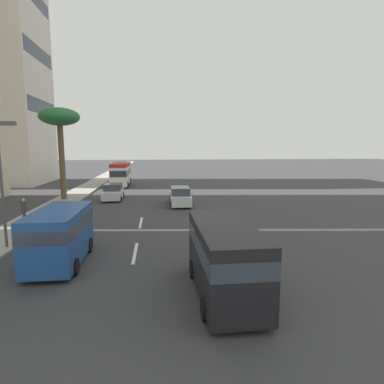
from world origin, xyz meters
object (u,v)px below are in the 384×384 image
at_px(van_fourth, 224,255).
at_px(street_lamp, 3,170).
at_px(pedestrian_near_lamp, 24,209).
at_px(palm_tree, 60,120).
at_px(car_second, 113,192).
at_px(van_lead, 60,233).
at_px(car_third, 180,196).
at_px(minibus_fifth, 121,173).

bearing_deg(van_fourth, street_lamp, 58.12).
xyz_separation_m(pedestrian_near_lamp, palm_tree, (9.52, -0.04, 6.76)).
relative_size(car_second, pedestrian_near_lamp, 2.53).
distance_m(van_fourth, street_lamp, 12.04).
height_order(van_lead, car_second, van_lead).
height_order(pedestrian_near_lamp, palm_tree, palm_tree).
relative_size(van_lead, car_third, 1.05).
height_order(van_lead, street_lamp, street_lamp).
distance_m(van_lead, car_second, 17.66).
height_order(palm_tree, street_lamp, palm_tree).
distance_m(van_lead, pedestrian_near_lamp, 9.56).
height_order(van_fourth, street_lamp, street_lamp).
xyz_separation_m(van_lead, car_second, (17.65, -0.04, -0.66)).
xyz_separation_m(car_third, minibus_fifth, (15.09, 6.84, 0.92)).
height_order(pedestrian_near_lamp, street_lamp, street_lamp).
bearing_deg(van_fourth, minibus_fifth, 12.11).
bearing_deg(minibus_fifth, van_fourth, 12.11).
xyz_separation_m(pedestrian_near_lamp, street_lamp, (-5.93, -1.53, 3.12)).
xyz_separation_m(van_fourth, street_lamp, (6.20, 9.97, 2.67)).
bearing_deg(palm_tree, car_third, -108.67).
bearing_deg(pedestrian_near_lamp, car_second, 37.65).
distance_m(minibus_fifth, street_lamp, 27.01).
bearing_deg(car_third, car_second, 60.35).
height_order(car_second, street_lamp, street_lamp).
relative_size(pedestrian_near_lamp, palm_tree, 0.18).
relative_size(car_second, street_lamp, 0.63).
bearing_deg(minibus_fifth, van_lead, 0.71).
relative_size(van_lead, palm_tree, 0.55).
bearing_deg(car_second, van_fourth, 17.21).
bearing_deg(van_lead, palm_tree, -165.02).
bearing_deg(car_third, street_lamp, 140.09).
relative_size(van_fourth, palm_tree, 0.61).
distance_m(van_lead, car_third, 15.43).
distance_m(car_third, palm_tree, 13.77).
bearing_deg(car_third, pedestrian_near_lamp, 116.89).
height_order(van_fourth, palm_tree, palm_tree).
relative_size(van_fourth, minibus_fifth, 0.76).
bearing_deg(minibus_fifth, palm_tree, -21.28).
xyz_separation_m(van_lead, palm_tree, (17.78, 4.76, 6.36)).
bearing_deg(street_lamp, palm_tree, 5.54).
relative_size(car_second, minibus_fifth, 0.57).
bearing_deg(palm_tree, van_lead, -165.02).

